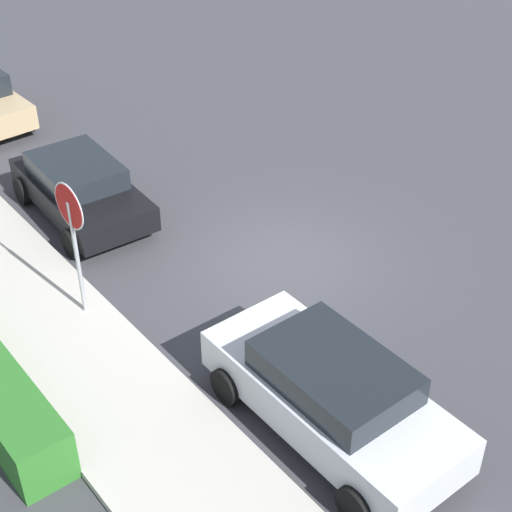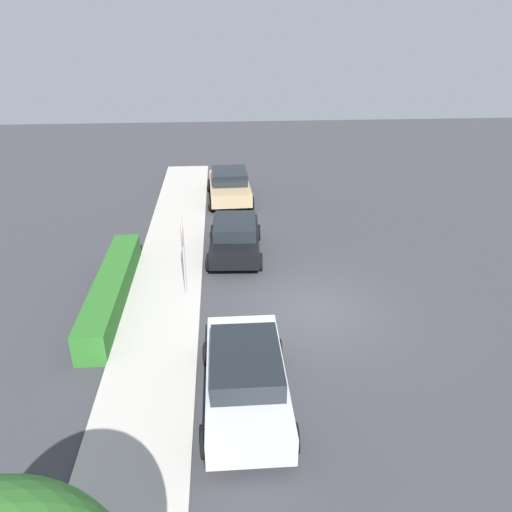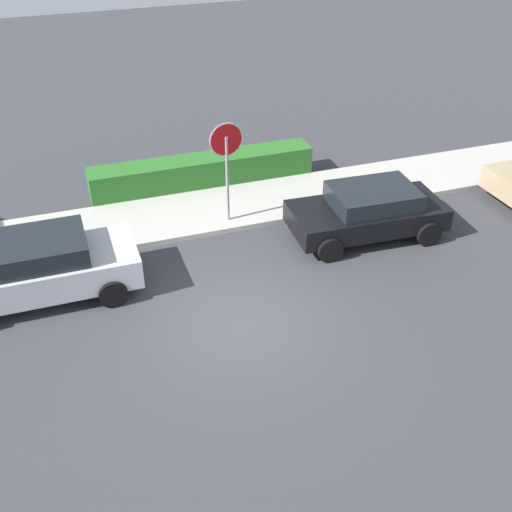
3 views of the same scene
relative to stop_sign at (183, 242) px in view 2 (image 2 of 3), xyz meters
name	(u,v)px [view 2 (image 2 of 3)]	position (x,y,z in m)	size (l,w,h in m)	color
ground_plane	(315,310)	(-0.97, -4.04, -1.99)	(60.00, 60.00, 0.00)	#38383D
sidewalk_curb	(161,314)	(-0.97, 0.71, -1.92)	(32.00, 2.34, 0.14)	#B2ADA3
stop_sign	(183,242)	(0.00, 0.00, 0.00)	(0.88, 0.09, 2.85)	gray
parked_car_black	(235,237)	(3.22, -1.68, -1.29)	(3.99, 2.14, 1.32)	black
parked_car_silver	(246,377)	(-4.92, -1.67, -1.22)	(4.41, 2.02, 1.47)	silver
parked_car_tan	(229,185)	(9.36, -1.61, -1.23)	(4.20, 2.21, 1.49)	tan
front_yard_hedge	(112,289)	(-0.07, 2.31, -1.53)	(6.54, 0.88, 0.93)	#286623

